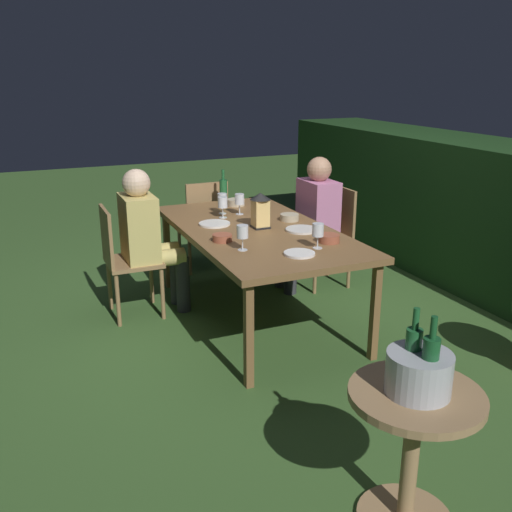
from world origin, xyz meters
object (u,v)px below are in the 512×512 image
Objects in this scene: wine_glass_d at (240,200)px; lantern_centerpiece at (260,209)px; bowl_bread at (236,202)px; chair_side_right_a at (330,231)px; person_in_pink at (311,217)px; wine_glass_a at (318,231)px; bowl_salad at (222,238)px; green_bottle_on_table at (223,190)px; wine_glass_c at (222,200)px; plate_b at (302,230)px; bowl_olives at (329,238)px; bowl_dip at (290,217)px; chair_head_near at (204,221)px; plate_a at (299,254)px; ice_bucket at (419,369)px; plate_c at (215,224)px; chair_side_left_a at (124,257)px; side_table at (412,437)px; person_in_mustard at (148,235)px; wine_glass_b at (223,203)px; dining_table at (256,234)px; wine_glass_e at (242,233)px.

lantern_centerpiece is at bearing -1.89° from wine_glass_d.
bowl_bread is at bearing 163.91° from wine_glass_d.
person_in_pink is at bearing -90.00° from chair_side_right_a.
bowl_salad is (-0.40, -0.52, -0.09)m from wine_glass_a.
bowl_bread is at bearing 172.21° from lantern_centerpiece.
green_bottle_on_table is 0.44m from wine_glass_c.
bowl_salad is (1.15, -0.43, -0.08)m from green_bottle_on_table.
lantern_centerpiece is 1.71× the size of bowl_bread.
plate_b is (0.19, 0.25, -0.14)m from lantern_centerpiece.
bowl_dip is (-0.64, 0.02, -0.00)m from bowl_olives.
chair_head_near is 3.00× the size of green_bottle_on_table.
green_bottle_on_table reaches higher than plate_a.
bowl_dip is 2.39m from ice_bucket.
plate_c is (0.23, -0.96, 0.09)m from person_in_pink.
plate_a is at bearing -3.15° from green_bottle_on_table.
bowl_dip is (0.34, 1.24, 0.27)m from chair_side_left_a.
bowl_salad is at bearing 40.21° from chair_side_left_a.
bowl_salad reaches higher than side_table.
wine_glass_a is 1.09× the size of bowl_bread.
bowl_dip is (0.34, -0.38, 0.11)m from person_in_pink.
wine_glass_b is at bearing 85.21° from person_in_mustard.
person_in_pink is (-0.45, 0.71, -0.04)m from dining_table.
wine_glass_a is at bearing 26.67° from plate_c.
chair_side_right_a is 3.28× the size of lantern_centerpiece.
bowl_dip is at bearing 178.22° from bowl_olives.
plate_a is at bearing 170.38° from side_table.
person_in_mustard is at bearing -155.42° from wine_glass_e.
chair_side_right_a reaches higher than plate_a.
dining_table is at bearing 147.43° from wine_glass_e.
plate_c is at bearing -36.90° from wine_glass_b.
chair_side_left_a is at bearing -134.65° from wine_glass_a.
bowl_dip is at bearing 16.37° from chair_head_near.
wine_glass_a is at bearing 6.56° from wine_glass_d.
lantern_centerpiece reaches higher than bowl_salad.
plate_b is (0.64, 0.23, -0.11)m from wine_glass_d.
wine_glass_a is 1.08m from wine_glass_d.
person_in_pink reaches higher than wine_glass_c.
chair_head_near is 0.48m from green_bottle_on_table.
ice_bucket is at bearing -23.77° from chair_side_right_a.
wine_glass_a is at bearing 3.18° from green_bottle_on_table.
wine_glass_d is at bearing 149.36° from bowl_salad.
plate_a is at bearing -3.09° from lantern_centerpiece.
wine_glass_e is (0.91, 0.42, 0.20)m from person_in_mustard.
ice_bucket is (2.96, -0.40, -0.02)m from bowl_bread.
wine_glass_b is (0.05, -1.02, 0.36)m from chair_side_right_a.
ice_bucket is (2.42, -0.01, -0.00)m from plate_c.
chair_head_near is at bearing 131.16° from chair_side_left_a.
bowl_dip is (0.29, 0.45, -0.09)m from wine_glass_b.
wine_glass_d is at bearing 90.22° from chair_side_left_a.
lantern_centerpiece is at bearing -152.06° from bowl_olives.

